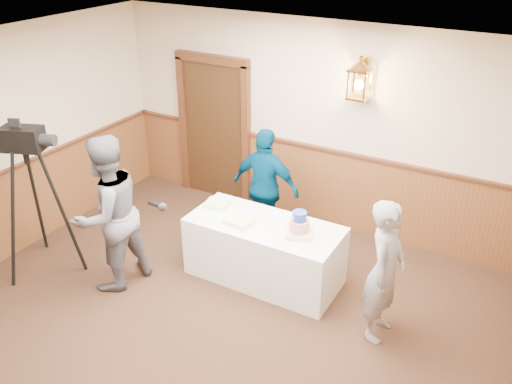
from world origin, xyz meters
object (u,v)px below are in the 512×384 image
at_px(display_table, 264,251).
at_px(assistant_p, 266,187).
at_px(interviewer, 108,214).
at_px(tiered_cake, 299,226).
at_px(tv_camera_rig, 37,208).
at_px(baker, 385,271).
at_px(sheet_cake_green, 217,204).
at_px(sheet_cake_yellow, 239,221).

relative_size(display_table, assistant_p, 1.14).
distance_m(display_table, interviewer, 1.85).
height_order(tiered_cake, tv_camera_rig, tv_camera_rig).
xyz_separation_m(display_table, interviewer, (-1.49, -0.95, 0.55)).
height_order(baker, assistant_p, assistant_p).
bearing_deg(sheet_cake_green, assistant_p, 66.02).
xyz_separation_m(sheet_cake_green, tv_camera_rig, (-1.75, -1.21, 0.05)).
xyz_separation_m(display_table, sheet_cake_green, (-0.70, 0.08, 0.41)).
xyz_separation_m(display_table, sheet_cake_yellow, (-0.26, -0.15, 0.41)).
bearing_deg(display_table, tv_camera_rig, -155.13).
height_order(tiered_cake, interviewer, interviewer).
distance_m(tiered_cake, assistant_p, 1.15).
relative_size(tiered_cake, sheet_cake_green, 1.30).
height_order(display_table, tiered_cake, tiered_cake).
bearing_deg(sheet_cake_green, baker, -8.63).
distance_m(sheet_cake_green, tv_camera_rig, 2.12).
distance_m(tiered_cake, baker, 1.08).
bearing_deg(sheet_cake_yellow, assistant_p, 98.92).
height_order(display_table, baker, baker).
relative_size(tiered_cake, sheet_cake_yellow, 1.18).
bearing_deg(tiered_cake, interviewer, -154.45).
height_order(interviewer, tv_camera_rig, interviewer).
bearing_deg(tv_camera_rig, tiered_cake, -1.19).
bearing_deg(interviewer, sheet_cake_yellow, 132.42).
bearing_deg(assistant_p, tv_camera_rig, 41.37).
relative_size(sheet_cake_green, baker, 0.18).
height_order(tiered_cake, baker, baker).
xyz_separation_m(baker, assistant_p, (-1.90, 1.01, 0.02)).
bearing_deg(sheet_cake_green, tiered_cake, -4.98).
distance_m(sheet_cake_green, baker, 2.22).
relative_size(assistant_p, tv_camera_rig, 0.86).
relative_size(tiered_cake, interviewer, 0.19).
xyz_separation_m(sheet_cake_yellow, sheet_cake_green, (-0.44, 0.22, 0.00)).
height_order(display_table, assistant_p, assistant_p).
xyz_separation_m(display_table, assistant_p, (-0.40, 0.75, 0.42)).
distance_m(sheet_cake_yellow, tv_camera_rig, 2.40).
bearing_deg(display_table, tiered_cake, -3.06).
xyz_separation_m(sheet_cake_yellow, assistant_p, (-0.14, 0.90, 0.01)).
bearing_deg(sheet_cake_yellow, tiered_cake, 9.86).
height_order(display_table, sheet_cake_yellow, sheet_cake_yellow).
distance_m(sheet_cake_green, interviewer, 1.30).
relative_size(tiered_cake, baker, 0.23).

